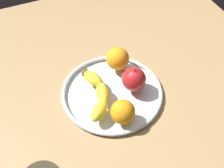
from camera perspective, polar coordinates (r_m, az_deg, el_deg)
name	(u,v)px	position (r cm, az deg, el deg)	size (l,w,h in cm)	color
ground_plane	(112,98)	(88.37, 0.00, -2.86)	(115.95, 115.95, 4.00)	#9F7F52
fruit_bowl	(112,92)	(86.07, 0.00, -1.67)	(30.47, 30.47, 1.80)	silver
banana	(98,93)	(82.61, -2.88, -1.73)	(20.17, 9.82, 3.71)	gold
apple	(134,79)	(83.78, 4.40, 0.99)	(7.19, 7.19, 7.99)	#AE1D21
orange_center	(118,59)	(89.37, 1.14, 5.08)	(7.23, 7.23, 7.23)	orange
orange_front_left	(123,112)	(76.67, 2.17, -5.58)	(6.75, 6.75, 6.75)	orange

